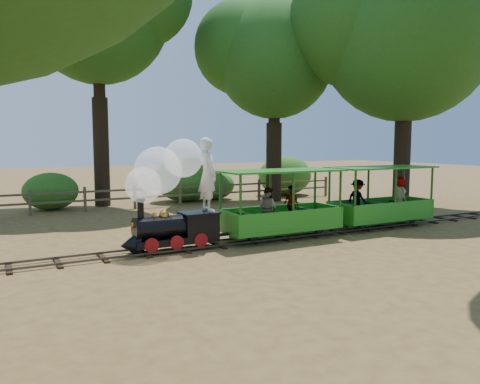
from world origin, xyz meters
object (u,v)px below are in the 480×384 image
locomotive (170,186)px  carriage_front (280,212)px  fence (158,194)px  carriage_rear (379,202)px

locomotive → carriage_front: 3.37m
locomotive → fence: locomotive is taller
carriage_front → carriage_rear: (3.82, 0.02, 0.04)m
carriage_rear → fence: carriage_rear is taller
locomotive → fence: 8.32m
locomotive → carriage_rear: (7.07, -0.06, -0.85)m
carriage_front → carriage_rear: same height
carriage_front → carriage_rear: bearing=0.3°
carriage_front → fence: bearing=97.0°
carriage_rear → fence: 9.32m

